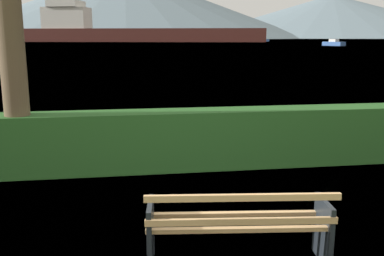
{
  "coord_description": "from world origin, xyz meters",
  "views": [
    {
      "loc": [
        -1.1,
        -4.08,
        2.34
      ],
      "look_at": [
        0.0,
        3.17,
        0.78
      ],
      "focal_mm": 40.46,
      "sensor_mm": 36.0,
      "label": 1
    }
  ],
  "objects_px": {
    "fishing_boat_near": "(334,43)",
    "cargo_ship_large": "(124,30)",
    "park_bench": "(238,226)",
    "sailboat_mid": "(261,40)"
  },
  "relations": [
    {
      "from": "sailboat_mid",
      "to": "park_bench",
      "type": "bearing_deg",
      "value": -107.63
    },
    {
      "from": "park_bench",
      "to": "fishing_boat_near",
      "type": "xyz_separation_m",
      "value": [
        50.43,
        99.44,
        0.19
      ]
    },
    {
      "from": "fishing_boat_near",
      "to": "cargo_ship_large",
      "type": "bearing_deg",
      "value": 120.49
    },
    {
      "from": "fishing_boat_near",
      "to": "park_bench",
      "type": "bearing_deg",
      "value": -116.89
    },
    {
      "from": "cargo_ship_large",
      "to": "park_bench",
      "type": "bearing_deg",
      "value": -89.55
    },
    {
      "from": "park_bench",
      "to": "fishing_boat_near",
      "type": "distance_m",
      "value": 111.5
    },
    {
      "from": "park_bench",
      "to": "sailboat_mid",
      "type": "bearing_deg",
      "value": 72.37
    },
    {
      "from": "park_bench",
      "to": "sailboat_mid",
      "type": "height_order",
      "value": "sailboat_mid"
    },
    {
      "from": "fishing_boat_near",
      "to": "sailboat_mid",
      "type": "relative_size",
      "value": 0.93
    },
    {
      "from": "park_bench",
      "to": "sailboat_mid",
      "type": "distance_m",
      "value": 200.68
    }
  ]
}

